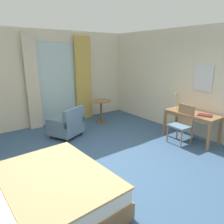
# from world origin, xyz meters

# --- Properties ---
(ground) EXTENTS (6.35, 7.12, 0.10)m
(ground) POSITION_xyz_m (0.00, 0.00, -0.05)
(ground) COLOR #38567A
(wall_back) EXTENTS (5.95, 0.12, 2.87)m
(wall_back) POSITION_xyz_m (0.00, 3.30, 1.43)
(wall_back) COLOR beige
(wall_back) RESTS_ON ground
(wall_right) EXTENTS (0.12, 6.72, 2.87)m
(wall_right) POSITION_xyz_m (2.92, 0.00, 1.43)
(wall_right) COLOR beige
(wall_right) RESTS_ON ground
(balcony_glass_door) EXTENTS (1.23, 0.02, 2.52)m
(balcony_glass_door) POSITION_xyz_m (0.41, 3.22, 1.26)
(balcony_glass_door) COLOR silver
(balcony_glass_door) RESTS_ON ground
(curtain_panel_left) EXTENTS (0.36, 0.10, 2.72)m
(curtain_panel_left) POSITION_xyz_m (-0.43, 3.12, 1.36)
(curtain_panel_left) COLOR beige
(curtain_panel_left) RESTS_ON ground
(curtain_panel_right) EXTENTS (0.56, 0.10, 2.72)m
(curtain_panel_right) POSITION_xyz_m (1.24, 3.12, 1.36)
(curtain_panel_right) COLOR tan
(curtain_panel_right) RESTS_ON ground
(bed) EXTENTS (2.20, 1.99, 1.09)m
(bed) POSITION_xyz_m (-1.72, -0.49, 0.28)
(bed) COLOR olive
(bed) RESTS_ON ground
(writing_desk) EXTENTS (0.59, 1.34, 0.73)m
(writing_desk) POSITION_xyz_m (2.50, -0.21, 0.64)
(writing_desk) COLOR olive
(writing_desk) RESTS_ON ground
(desk_chair) EXTENTS (0.44, 0.49, 0.97)m
(desk_chair) POSITION_xyz_m (2.15, -0.19, 0.54)
(desk_chair) COLOR slate
(desk_chair) RESTS_ON ground
(desk_lamp) EXTENTS (0.27, 0.26, 0.48)m
(desk_lamp) POSITION_xyz_m (2.60, 0.36, 1.03)
(desk_lamp) COLOR tan
(desk_lamp) RESTS_ON writing_desk
(closed_book) EXTENTS (0.32, 0.37, 0.02)m
(closed_book) POSITION_xyz_m (2.51, -0.54, 0.74)
(closed_book) COLOR maroon
(closed_book) RESTS_ON writing_desk
(armchair_by_window) EXTENTS (0.97, 0.95, 0.84)m
(armchair_by_window) POSITION_xyz_m (0.01, 1.88, 0.33)
(armchair_by_window) COLOR slate
(armchair_by_window) RESTS_ON ground
(round_cafe_table) EXTENTS (0.62, 0.62, 0.73)m
(round_cafe_table) POSITION_xyz_m (1.45, 2.40, 0.53)
(round_cafe_table) COLOR olive
(round_cafe_table) RESTS_ON ground
(wall_mirror) EXTENTS (0.02, 0.50, 0.68)m
(wall_mirror) POSITION_xyz_m (2.84, -0.21, 1.58)
(wall_mirror) COLOR silver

